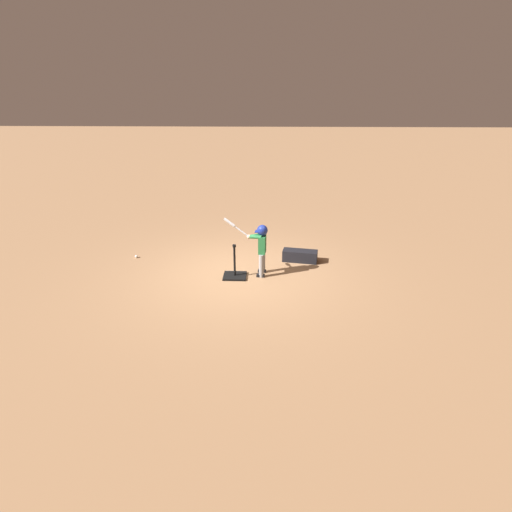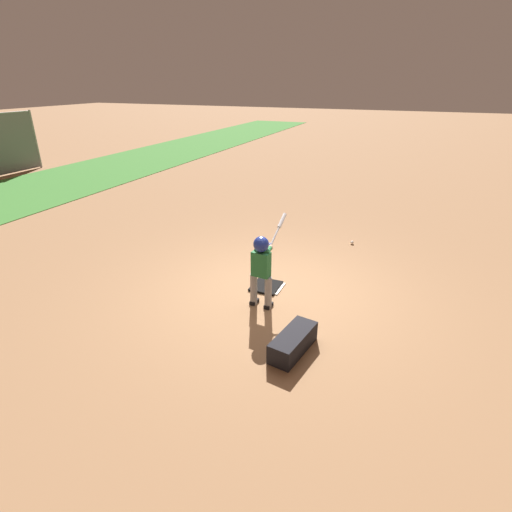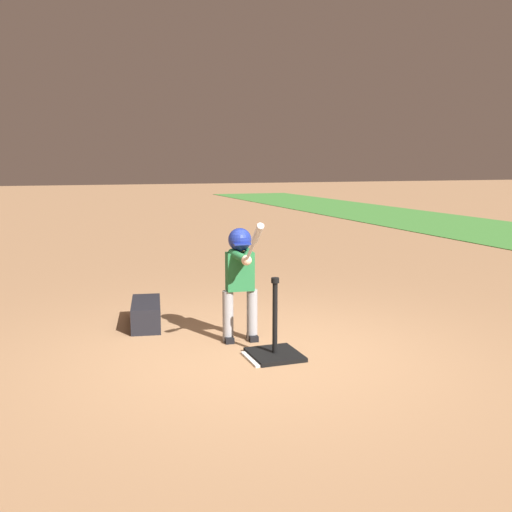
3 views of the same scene
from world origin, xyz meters
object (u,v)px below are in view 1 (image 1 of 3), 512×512
batter_child (261,243)px  equipment_bag (300,256)px  batting_tee (235,273)px  baseball (136,256)px

batter_child → equipment_bag: 1.40m
batting_tee → baseball: size_ratio=10.45×
batter_child → baseball: batter_child is taller
batter_child → equipment_bag: bearing=-139.0°
baseball → batting_tee: bearing=158.3°
batter_child → baseball: 3.36m
batting_tee → batter_child: size_ratio=0.59×
baseball → equipment_bag: size_ratio=0.09×
baseball → equipment_bag: (-4.11, 0.05, 0.10)m
batting_tee → equipment_bag: size_ratio=0.92×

